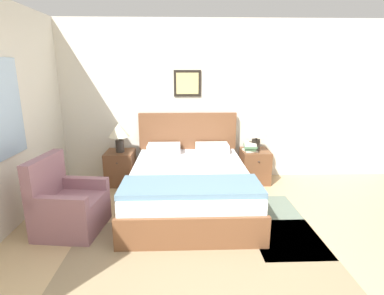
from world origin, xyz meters
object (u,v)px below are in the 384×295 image
armchair (68,206)px  table_lamp_near_window (119,132)px  table_lamp_by_door (257,131)px  nightstand_by_door (255,166)px  bed (189,184)px  nightstand_near_window (121,167)px

armchair → table_lamp_near_window: size_ratio=1.90×
table_lamp_by_door → table_lamp_near_window: bearing=180.0°
table_lamp_near_window → table_lamp_by_door: same height
armchair → nightstand_by_door: 2.92m
table_lamp_by_door → bed: bearing=-143.6°
armchair → nightstand_near_window: size_ratio=1.64×
bed → nightstand_by_door: 1.38m
table_lamp_by_door → armchair: bearing=-150.1°
bed → nightstand_near_window: bed is taller
bed → nightstand_by_door: bearing=37.1°
nightstand_by_door → table_lamp_near_window: 2.27m
armchair → nightstand_near_window: 1.51m
bed → armchair: bearing=-155.8°
nightstand_by_door → nightstand_near_window: bearing=180.0°
nightstand_near_window → table_lamp_by_door: size_ratio=1.16×
nightstand_near_window → table_lamp_near_window: (0.02, -0.03, 0.59)m
nightstand_near_window → table_lamp_by_door: (2.20, -0.03, 0.59)m
nightstand_near_window → table_lamp_by_door: 2.28m
armchair → table_lamp_near_window: (0.33, 1.45, 0.57)m
bed → table_lamp_by_door: size_ratio=4.71×
nightstand_near_window → nightstand_by_door: size_ratio=1.00×
bed → table_lamp_by_door: (1.10, 0.81, 0.57)m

